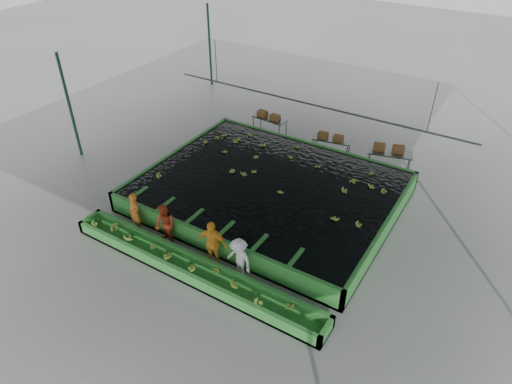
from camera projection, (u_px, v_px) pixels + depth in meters
The scene contains 21 objects.
ground at pixel (249, 219), 18.02m from camera, with size 80.00×80.00×0.00m, color gray.
shed_roof at pixel (248, 101), 15.18m from camera, with size 20.00×22.00×0.04m, color gray.
shed_posts at pixel (249, 165), 16.60m from camera, with size 20.00×22.00×5.00m, color #18472B, non-canonical shape.
flotation_tank at pixel (269, 191), 18.82m from camera, with size 10.00×8.00×0.90m, color #338835, non-canonical shape.
tank_water at pixel (269, 183), 18.59m from camera, with size 9.70×7.70×0.00m, color black.
sorting_trough at pixel (192, 269), 15.36m from camera, with size 10.00×1.00×0.50m, color #338835, non-canonical shape.
cableway_rail at pixel (310, 104), 19.81m from camera, with size 0.08×0.08×14.00m, color #59605B.
rail_hanger_left at pixel (216, 61), 21.40m from camera, with size 0.04×0.04×2.00m, color #59605B.
rail_hanger_right at pixel (432, 108), 17.08m from camera, with size 0.04×0.04×2.00m, color #59605B.
worker_a at pixel (135, 212), 17.03m from camera, with size 0.59×0.39×1.62m, color orange.
worker_b at pixel (165, 225), 16.37m from camera, with size 0.81×0.63×1.67m, color #B73D1E.
worker_c at pixel (212, 244), 15.42m from camera, with size 1.08×0.45×1.84m, color yellow.
worker_d at pixel (239, 258), 15.02m from camera, with size 1.01×0.58×1.56m, color white.
packing_table_left at pixel (270, 125), 23.88m from camera, with size 1.85×0.74×0.84m, color #59605B, non-canonical shape.
packing_table_mid at pixel (331, 146), 22.01m from camera, with size 1.83×0.73×0.83m, color #59605B, non-canonical shape.
packing_table_right at pixel (389, 161), 20.84m from camera, with size 1.97×0.79×0.90m, color #59605B, non-canonical shape.
box_stack_left at pixel (269, 118), 23.64m from camera, with size 1.29×0.36×0.28m, color brown, non-canonical shape.
box_stack_mid at pixel (330, 139), 21.74m from camera, with size 1.24×0.34×0.27m, color brown, non-canonical shape.
box_stack_right at pixel (388, 151), 20.69m from camera, with size 1.37×0.38×0.30m, color brown, non-canonical shape.
floating_bananas at pixel (279, 174), 19.15m from camera, with size 8.28×5.65×0.11m, color #8AAF38, non-canonical shape.
trough_bananas at pixel (192, 266), 15.28m from camera, with size 9.34×0.62×0.12m, color #8AAF38, non-canonical shape.
Camera 1 is at (7.70, -11.94, 11.14)m, focal length 32.00 mm.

